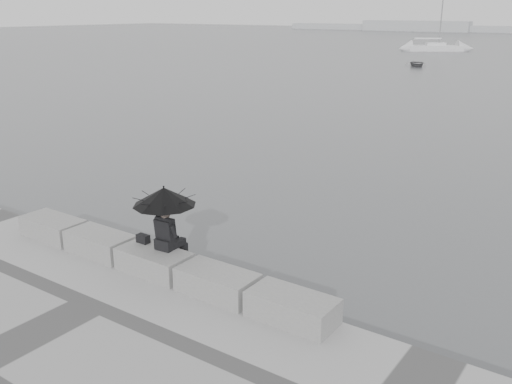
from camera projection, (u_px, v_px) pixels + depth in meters
The scene contains 10 objects.
ground at pixel (171, 286), 12.56m from camera, with size 360.00×360.00×0.00m, color #4D5052.
stone_block_far_left at pixel (53, 228), 13.83m from camera, with size 1.60×0.80×0.50m, color slate.
stone_block_left at pixel (100, 244), 12.91m from camera, with size 1.60×0.80×0.50m, color slate.
stone_block_centre at pixel (154, 262), 11.98m from camera, with size 1.60×0.80×0.50m, color slate.
stone_block_right at pixel (217, 283), 11.05m from camera, with size 1.60×0.80×0.50m, color slate.
stone_block_far_right at pixel (292, 308), 10.13m from camera, with size 1.60×0.80×0.50m, color slate.
seated_person at pixel (164, 202), 11.70m from camera, with size 1.31×1.31×1.39m.
bag at pixel (143, 239), 12.30m from camera, with size 0.28×0.16×0.18m, color black.
sailboat_left at pixel (435, 47), 83.06m from camera, with size 7.81×6.16×12.90m.
dinghy at pixel (417, 64), 60.67m from camera, with size 3.26×1.38×0.55m, color slate.
Camera 1 is at (8.03, -8.20, 5.81)m, focal length 40.00 mm.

